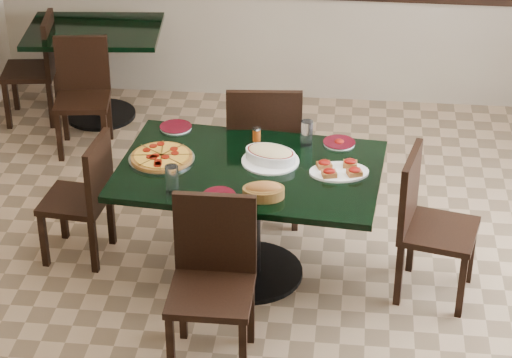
# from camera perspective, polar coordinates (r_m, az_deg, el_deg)

# --- Properties ---
(floor) EXTENTS (5.50, 5.50, 0.00)m
(floor) POSITION_cam_1_polar(r_m,az_deg,el_deg) (6.04, 0.97, -6.40)
(floor) COLOR #937454
(floor) RESTS_ON ground
(room_shell) EXTENTS (5.50, 5.50, 5.50)m
(room_shell) POSITION_cam_1_polar(r_m,az_deg,el_deg) (7.02, 10.84, 9.35)
(room_shell) COLOR white
(room_shell) RESTS_ON floor
(main_table) EXTENTS (1.59, 1.10, 0.75)m
(main_table) POSITION_cam_1_polar(r_m,az_deg,el_deg) (5.87, -0.36, -0.90)
(main_table) COLOR black
(main_table) RESTS_ON floor
(back_table) EXTENTS (1.09, 0.83, 0.75)m
(back_table) POSITION_cam_1_polar(r_m,az_deg,el_deg) (7.95, -9.13, 6.95)
(back_table) COLOR black
(back_table) RESTS_ON floor
(chair_far) EXTENTS (0.51, 0.51, 1.01)m
(chair_far) POSITION_cam_1_polar(r_m,az_deg,el_deg) (6.41, 0.48, 1.93)
(chair_far) COLOR black
(chair_far) RESTS_ON floor
(chair_near) EXTENTS (0.44, 0.44, 0.94)m
(chair_near) POSITION_cam_1_polar(r_m,az_deg,el_deg) (5.28, -2.48, -5.35)
(chair_near) COLOR black
(chair_near) RESTS_ON floor
(chair_right) EXTENTS (0.51, 0.51, 0.91)m
(chair_right) POSITION_cam_1_polar(r_m,az_deg,el_deg) (5.84, 9.68, -2.22)
(chair_right) COLOR black
(chair_right) RESTS_ON floor
(chair_left) EXTENTS (0.42, 0.42, 0.82)m
(chair_left) POSITION_cam_1_polar(r_m,az_deg,el_deg) (6.19, -9.71, -0.81)
(chair_left) COLOR black
(chair_left) RESTS_ON floor
(back_chair_near) EXTENTS (0.45, 0.45, 0.85)m
(back_chair_near) POSITION_cam_1_polar(r_m,az_deg,el_deg) (7.54, -9.88, 5.12)
(back_chair_near) COLOR black
(back_chair_near) RESTS_ON floor
(back_chair_left) EXTENTS (0.45, 0.45, 0.86)m
(back_chair_left) POSITION_cam_1_polar(r_m,az_deg,el_deg) (8.03, -12.32, 6.49)
(back_chair_left) COLOR black
(back_chair_left) RESTS_ON floor
(pepperoni_pizza) EXTENTS (0.39, 0.39, 0.04)m
(pepperoni_pizza) POSITION_cam_1_polar(r_m,az_deg,el_deg) (5.88, -5.41, 1.26)
(pepperoni_pizza) COLOR #B1B2B8
(pepperoni_pizza) RESTS_ON main_table
(lasagna_casserole) EXTENTS (0.35, 0.34, 0.09)m
(lasagna_casserole) POSITION_cam_1_polar(r_m,az_deg,el_deg) (5.82, 0.83, 1.38)
(lasagna_casserole) COLOR white
(lasagna_casserole) RESTS_ON main_table
(bread_basket) EXTENTS (0.25, 0.19, 0.10)m
(bread_basket) POSITION_cam_1_polar(r_m,az_deg,el_deg) (5.47, 0.44, -0.69)
(bread_basket) COLOR brown
(bread_basket) RESTS_ON main_table
(bruschetta_platter) EXTENTS (0.38, 0.29, 0.05)m
(bruschetta_platter) POSITION_cam_1_polar(r_m,az_deg,el_deg) (5.73, 4.78, 0.54)
(bruschetta_platter) COLOR white
(bruschetta_platter) RESTS_ON main_table
(side_plate_near) EXTENTS (0.18, 0.18, 0.02)m
(side_plate_near) POSITION_cam_1_polar(r_m,az_deg,el_deg) (5.49, -2.12, -0.95)
(side_plate_near) COLOR white
(side_plate_near) RESTS_ON main_table
(side_plate_far_r) EXTENTS (0.19, 0.19, 0.03)m
(side_plate_far_r) POSITION_cam_1_polar(r_m,az_deg,el_deg) (6.05, 4.78, 2.09)
(side_plate_far_r) COLOR white
(side_plate_far_r) RESTS_ON main_table
(side_plate_far_l) EXTENTS (0.20, 0.20, 0.02)m
(side_plate_far_l) POSITION_cam_1_polar(r_m,az_deg,el_deg) (6.24, -4.61, 2.98)
(side_plate_far_l) COLOR white
(side_plate_far_l) RESTS_ON main_table
(napkin_setting) EXTENTS (0.17, 0.17, 0.01)m
(napkin_setting) POSITION_cam_1_polar(r_m,az_deg,el_deg) (5.46, -2.31, -1.22)
(napkin_setting) COLOR white
(napkin_setting) RESTS_ON main_table
(water_glass_a) EXTENTS (0.07, 0.07, 0.16)m
(water_glass_a) POSITION_cam_1_polar(r_m,az_deg,el_deg) (6.00, 2.92, 2.64)
(water_glass_a) COLOR silver
(water_glass_a) RESTS_ON main_table
(water_glass_b) EXTENTS (0.07, 0.07, 0.16)m
(water_glass_b) POSITION_cam_1_polar(r_m,az_deg,el_deg) (5.52, -4.83, -0.00)
(water_glass_b) COLOR silver
(water_glass_b) RESTS_ON main_table
(pepper_shaker) EXTENTS (0.05, 0.05, 0.09)m
(pepper_shaker) POSITION_cam_1_polar(r_m,az_deg,el_deg) (6.05, 0.04, 2.59)
(pepper_shaker) COLOR #AB4B12
(pepper_shaker) RESTS_ON main_table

